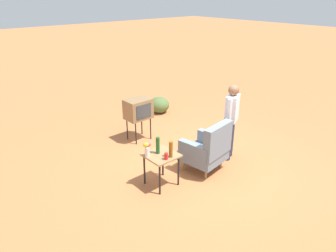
# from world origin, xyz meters

# --- Properties ---
(ground_plane) EXTENTS (60.00, 60.00, 0.00)m
(ground_plane) POSITION_xyz_m (0.00, 0.00, 0.00)
(ground_plane) COLOR #B76B3D
(armchair) EXTENTS (0.86, 0.87, 1.06)m
(armchair) POSITION_xyz_m (0.11, 0.15, 0.50)
(armchair) COLOR #937047
(armchair) RESTS_ON ground
(side_table) EXTENTS (0.56, 0.56, 0.64)m
(side_table) POSITION_xyz_m (1.12, -0.07, 0.54)
(side_table) COLOR black
(side_table) RESTS_ON ground
(tv_on_stand) EXTENTS (0.60, 0.45, 1.03)m
(tv_on_stand) POSITION_xyz_m (0.29, -1.92, 0.78)
(tv_on_stand) COLOR black
(tv_on_stand) RESTS_ON ground
(person_standing) EXTENTS (0.53, 0.35, 1.64)m
(person_standing) POSITION_xyz_m (-0.65, 0.10, 0.94)
(person_standing) COLOR #2D3347
(person_standing) RESTS_ON ground
(bottle_wine_green) EXTENTS (0.07, 0.07, 0.32)m
(bottle_wine_green) POSITION_xyz_m (1.13, -0.14, 0.80)
(bottle_wine_green) COLOR #1E5623
(bottle_wine_green) RESTS_ON side_table
(soda_can_red) EXTENTS (0.07, 0.07, 0.12)m
(soda_can_red) POSITION_xyz_m (1.17, 0.13, 0.70)
(soda_can_red) COLOR red
(soda_can_red) RESTS_ON side_table
(bottle_tall_amber) EXTENTS (0.07, 0.07, 0.30)m
(bottle_tall_amber) POSITION_xyz_m (1.05, 0.12, 0.79)
(bottle_tall_amber) COLOR brown
(bottle_tall_amber) RESTS_ON side_table
(flower_vase) EXTENTS (0.14, 0.10, 0.27)m
(flower_vase) POSITION_xyz_m (1.35, -0.18, 0.79)
(flower_vase) COLOR silver
(flower_vase) RESTS_ON side_table
(shrub_near) EXTENTS (0.61, 0.61, 0.47)m
(shrub_near) POSITION_xyz_m (-1.25, -3.02, 0.24)
(shrub_near) COLOR #516B38
(shrub_near) RESTS_ON ground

